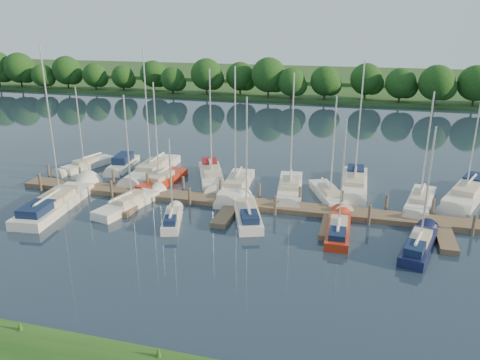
% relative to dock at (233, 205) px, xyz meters
% --- Properties ---
extents(ground, '(260.00, 260.00, 0.00)m').
position_rel_dock_xyz_m(ground, '(0.00, -7.31, -0.20)').
color(ground, '#1B2936').
rests_on(ground, ground).
extents(dock, '(40.00, 6.00, 0.40)m').
position_rel_dock_xyz_m(dock, '(0.00, 0.00, 0.00)').
color(dock, brown).
rests_on(dock, ground).
extents(mooring_pilings, '(38.24, 2.84, 2.00)m').
position_rel_dock_xyz_m(mooring_pilings, '(0.00, 1.13, 0.40)').
color(mooring_pilings, '#473D33').
rests_on(mooring_pilings, ground).
extents(far_shore, '(180.00, 30.00, 0.60)m').
position_rel_dock_xyz_m(far_shore, '(0.00, 67.69, 0.10)').
color(far_shore, '#24441A').
rests_on(far_shore, ground).
extents(distant_hill, '(220.00, 40.00, 1.40)m').
position_rel_dock_xyz_m(distant_hill, '(0.00, 92.69, 0.50)').
color(distant_hill, '#325927').
rests_on(distant_hill, ground).
extents(treeline, '(147.93, 9.40, 8.12)m').
position_rel_dock_xyz_m(treeline, '(0.04, 54.73, 3.87)').
color(treeline, '#38281C').
rests_on(treeline, ground).
extents(sailboat_n_0, '(3.32, 6.81, 8.78)m').
position_rel_dock_xyz_m(sailboat_n_0, '(-17.81, 6.38, 0.07)').
color(sailboat_n_0, silver).
rests_on(sailboat_n_0, ground).
extents(motorboat, '(2.47, 6.19, 1.74)m').
position_rel_dock_xyz_m(motorboat, '(-14.12, 7.43, 0.16)').
color(motorboat, silver).
rests_on(motorboat, ground).
extents(sailboat_n_2, '(2.60, 10.11, 12.82)m').
position_rel_dock_xyz_m(sailboat_n_2, '(-10.25, 6.22, 0.08)').
color(sailboat_n_2, silver).
rests_on(sailboat_n_2, ground).
extents(sailboat_n_3, '(2.62, 7.81, 9.95)m').
position_rel_dock_xyz_m(sailboat_n_3, '(-8.10, 3.51, 0.08)').
color(sailboat_n_3, '#B22810').
rests_on(sailboat_n_3, ground).
extents(sailboat_n_4, '(4.70, 8.48, 11.04)m').
position_rel_dock_xyz_m(sailboat_n_4, '(-3.95, 6.11, 0.14)').
color(sailboat_n_4, silver).
rests_on(sailboat_n_4, ground).
extents(sailboat_n_5, '(2.79, 9.06, 11.49)m').
position_rel_dock_xyz_m(sailboat_n_5, '(-0.88, 3.94, 0.08)').
color(sailboat_n_5, silver).
rests_on(sailboat_n_5, ground).
extents(sailboat_n_6, '(2.94, 8.75, 10.97)m').
position_rel_dock_xyz_m(sailboat_n_6, '(3.94, 4.65, 0.07)').
color(sailboat_n_6, silver).
rests_on(sailboat_n_6, ground).
extents(sailboat_n_7, '(3.96, 7.13, 9.27)m').
position_rel_dock_xyz_m(sailboat_n_7, '(7.46, 3.99, 0.07)').
color(sailboat_n_7, silver).
rests_on(sailboat_n_7, ground).
extents(sailboat_n_8, '(2.30, 9.41, 11.89)m').
position_rel_dock_xyz_m(sailboat_n_8, '(9.43, 7.48, 0.12)').
color(sailboat_n_8, silver).
rests_on(sailboat_n_8, ground).
extents(sailboat_n_9, '(3.15, 7.80, 9.86)m').
position_rel_dock_xyz_m(sailboat_n_9, '(14.86, 4.33, 0.07)').
color(sailboat_n_9, silver).
rests_on(sailboat_n_9, ground).
extents(sailboat_n_10, '(5.30, 9.73, 12.53)m').
position_rel_dock_xyz_m(sailboat_n_10, '(18.91, 7.22, 0.14)').
color(sailboat_n_10, silver).
rests_on(sailboat_n_10, ground).
extents(sailboat_s_0, '(3.53, 10.82, 13.53)m').
position_rel_dock_xyz_m(sailboat_s_0, '(-14.04, -3.71, 0.14)').
color(sailboat_s_0, silver).
rests_on(sailboat_s_0, ground).
extents(sailboat_s_1, '(3.20, 7.51, 9.61)m').
position_rel_dock_xyz_m(sailboat_s_1, '(-8.25, -2.18, 0.08)').
color(sailboat_s_1, silver).
rests_on(sailboat_s_1, ground).
extents(sailboat_s_2, '(2.46, 5.19, 6.84)m').
position_rel_dock_xyz_m(sailboat_s_2, '(-3.59, -4.31, 0.12)').
color(sailboat_s_2, silver).
rests_on(sailboat_s_2, ground).
extents(sailboat_s_3, '(3.91, 7.56, 9.75)m').
position_rel_dock_xyz_m(sailboat_s_3, '(1.59, -1.74, 0.12)').
color(sailboat_s_3, silver).
rests_on(sailboat_s_3, ground).
extents(sailboat_s_4, '(1.68, 6.74, 8.64)m').
position_rel_dock_xyz_m(sailboat_s_4, '(8.69, -2.83, 0.11)').
color(sailboat_s_4, '#B22810').
rests_on(sailboat_s_4, ground).
extents(sailboat_s_5, '(3.00, 6.80, 8.79)m').
position_rel_dock_xyz_m(sailboat_s_5, '(14.07, -4.06, 0.13)').
color(sailboat_s_5, '#111538').
rests_on(sailboat_s_5, ground).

